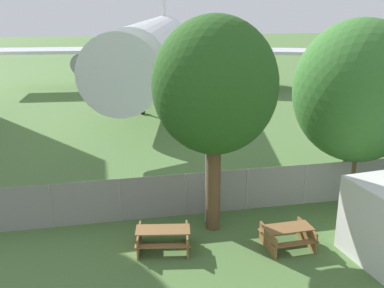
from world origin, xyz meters
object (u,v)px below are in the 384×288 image
picnic_bench_open_grass (163,237)px  tree_left_of_cabin (215,87)px  airplane (154,45)px  tree_behind_benches (358,92)px  picnic_bench_near_cabin (288,235)px

picnic_bench_open_grass → tree_left_of_cabin: (2.06, 1.15, 4.89)m
picnic_bench_open_grass → tree_left_of_cabin: 5.43m
airplane → tree_behind_benches: (4.88, -27.28, 0.30)m
picnic_bench_near_cabin → picnic_bench_open_grass: bearing=170.0°
airplane → tree_behind_benches: bearing=22.9°
picnic_bench_near_cabin → tree_behind_benches: size_ratio=0.22×
airplane → picnic_bench_open_grass: airplane is taller
picnic_bench_open_grass → tree_behind_benches: bearing=17.7°
picnic_bench_open_grass → tree_left_of_cabin: bearing=29.2°
picnic_bench_open_grass → tree_left_of_cabin: tree_left_of_cabin is taller
picnic_bench_open_grass → picnic_bench_near_cabin: bearing=-10.0°
tree_left_of_cabin → tree_behind_benches: bearing=13.6°
picnic_bench_near_cabin → tree_left_of_cabin: (-2.17, 1.90, 4.90)m
picnic_bench_near_cabin → tree_behind_benches: bearing=38.8°
picnic_bench_open_grass → tree_behind_benches: (8.53, 2.72, 4.18)m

